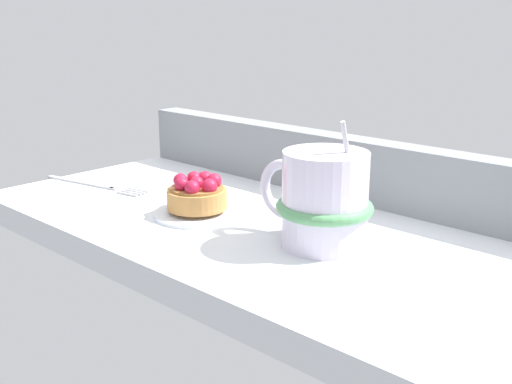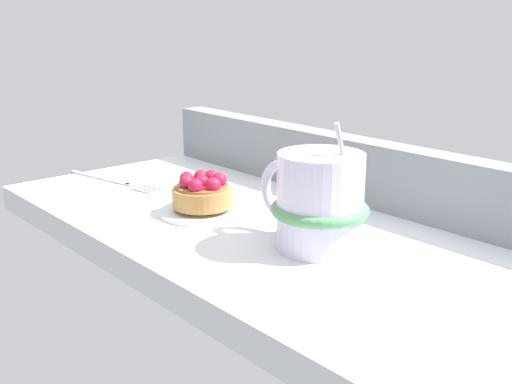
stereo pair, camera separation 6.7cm
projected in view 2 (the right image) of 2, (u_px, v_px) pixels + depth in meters
The scene contains 6 objects.
ground_plane at pixel (258, 234), 72.09cm from camera, with size 69.21×33.98×3.19cm, color silver.
window_rail_back at pixel (345, 167), 80.10cm from camera, with size 67.83×3.76×8.00cm, color gray.
dessert_plate at pixel (202, 210), 74.06cm from camera, with size 10.38×10.38×0.95cm.
raspberry_tart at pixel (202, 192), 73.45cm from camera, with size 7.12×7.12×4.08cm.
coffee_mug at pixel (318, 202), 62.21cm from camera, with size 13.70×10.02×13.23cm.
dessert_fork at pixel (113, 180), 87.98cm from camera, with size 17.88×5.15×0.60cm.
Camera 2 is at (50.88, -44.94, 23.14)cm, focal length 43.29 mm.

